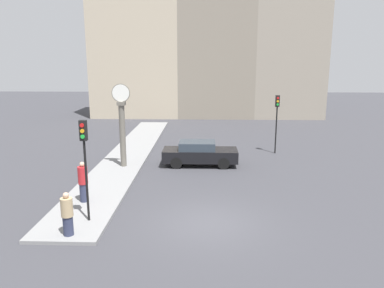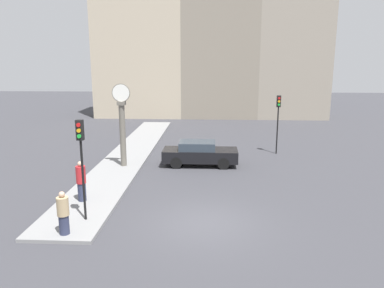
{
  "view_description": "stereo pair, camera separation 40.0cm",
  "coord_description": "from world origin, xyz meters",
  "px_view_note": "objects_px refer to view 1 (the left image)",
  "views": [
    {
      "loc": [
        -0.16,
        -13.57,
        6.23
      ],
      "look_at": [
        -0.92,
        7.84,
        1.37
      ],
      "focal_mm": 35.0,
      "sensor_mm": 36.0,
      "label": 1
    },
    {
      "loc": [
        0.24,
        -13.55,
        6.23
      ],
      "look_at": [
        -0.92,
        7.84,
        1.37
      ],
      "focal_mm": 35.0,
      "sensor_mm": 36.0,
      "label": 2
    }
  ],
  "objects_px": {
    "street_clock": "(122,126)",
    "sedan_car": "(199,153)",
    "traffic_light_near": "(84,150)",
    "pedestrian_tan_coat": "(67,214)",
    "pedestrian_red_top": "(83,182)",
    "traffic_light_far": "(277,112)"
  },
  "relations": [
    {
      "from": "street_clock",
      "to": "sedan_car",
      "type": "bearing_deg",
      "value": 9.78
    },
    {
      "from": "sedan_car",
      "to": "traffic_light_near",
      "type": "distance_m",
      "value": 9.58
    },
    {
      "from": "sedan_car",
      "to": "pedestrian_tan_coat",
      "type": "height_order",
      "value": "pedestrian_tan_coat"
    },
    {
      "from": "street_clock",
      "to": "pedestrian_tan_coat",
      "type": "relative_size",
      "value": 2.99
    },
    {
      "from": "street_clock",
      "to": "pedestrian_red_top",
      "type": "height_order",
      "value": "street_clock"
    },
    {
      "from": "sedan_car",
      "to": "traffic_light_near",
      "type": "relative_size",
      "value": 1.13
    },
    {
      "from": "traffic_light_far",
      "to": "pedestrian_red_top",
      "type": "xyz_separation_m",
      "value": [
        -10.05,
        -9.57,
        -1.78
      ]
    },
    {
      "from": "sedan_car",
      "to": "pedestrian_red_top",
      "type": "bearing_deg",
      "value": -127.74
    },
    {
      "from": "pedestrian_red_top",
      "to": "traffic_light_far",
      "type": "bearing_deg",
      "value": 43.61
    },
    {
      "from": "sedan_car",
      "to": "street_clock",
      "type": "bearing_deg",
      "value": -170.22
    },
    {
      "from": "sedan_car",
      "to": "traffic_light_far",
      "type": "distance_m",
      "value": 6.34
    },
    {
      "from": "sedan_car",
      "to": "street_clock",
      "type": "relative_size",
      "value": 0.93
    },
    {
      "from": "pedestrian_tan_coat",
      "to": "pedestrian_red_top",
      "type": "xyz_separation_m",
      "value": [
        -0.46,
        3.2,
        0.11
      ]
    },
    {
      "from": "traffic_light_near",
      "to": "pedestrian_red_top",
      "type": "relative_size",
      "value": 2.18
    },
    {
      "from": "traffic_light_near",
      "to": "sedan_car",
      "type": "bearing_deg",
      "value": 63.53
    },
    {
      "from": "traffic_light_far",
      "to": "street_clock",
      "type": "distance_m",
      "value": 10.3
    },
    {
      "from": "traffic_light_far",
      "to": "sedan_car",
      "type": "bearing_deg",
      "value": -148.11
    },
    {
      "from": "traffic_light_near",
      "to": "pedestrian_red_top",
      "type": "xyz_separation_m",
      "value": [
        -0.8,
        1.94,
        -1.91
      ]
    },
    {
      "from": "traffic_light_near",
      "to": "traffic_light_far",
      "type": "height_order",
      "value": "traffic_light_near"
    },
    {
      "from": "pedestrian_tan_coat",
      "to": "pedestrian_red_top",
      "type": "bearing_deg",
      "value": 98.21
    },
    {
      "from": "traffic_light_far",
      "to": "pedestrian_red_top",
      "type": "height_order",
      "value": "traffic_light_far"
    },
    {
      "from": "traffic_light_near",
      "to": "pedestrian_tan_coat",
      "type": "height_order",
      "value": "traffic_light_near"
    }
  ]
}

